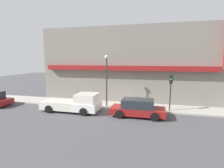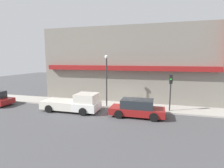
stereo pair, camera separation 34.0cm
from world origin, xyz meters
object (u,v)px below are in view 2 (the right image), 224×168
(street_lamp, at_px, (107,74))
(traffic_light, at_px, (171,86))
(parked_car, at_px, (137,108))
(pickup_truck, at_px, (74,103))
(fire_hydrant, at_px, (147,105))

(street_lamp, xyz_separation_m, traffic_light, (6.04, -0.14, -0.92))
(parked_car, relative_size, street_lamp, 0.89)
(pickup_truck, bearing_deg, street_lamp, 38.88)
(parked_car, height_order, traffic_light, traffic_light)
(pickup_truck, relative_size, traffic_light, 1.64)
(pickup_truck, height_order, street_lamp, street_lamp)
(pickup_truck, distance_m, parked_car, 5.82)
(fire_hydrant, xyz_separation_m, street_lamp, (-4.00, 0.01, 2.88))
(pickup_truck, bearing_deg, fire_hydrant, 16.94)
(pickup_truck, distance_m, street_lamp, 4.15)
(fire_hydrant, relative_size, traffic_light, 0.21)
(pickup_truck, distance_m, traffic_light, 8.91)
(parked_car, relative_size, traffic_light, 1.37)
(parked_car, relative_size, fire_hydrant, 6.62)
(parked_car, bearing_deg, street_lamp, 149.69)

